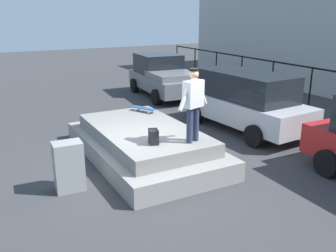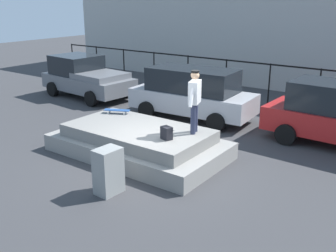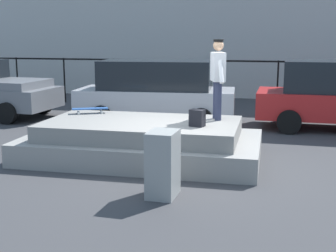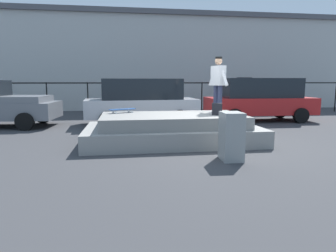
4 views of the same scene
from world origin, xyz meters
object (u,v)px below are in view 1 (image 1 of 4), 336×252
(car_grey_pickup_near, at_px, (163,76))
(car_silver_hatchback_mid, at_px, (245,100))
(backpack, at_px, (154,137))
(skateboard, at_px, (144,108))
(skateboarder, at_px, (193,100))
(utility_box, at_px, (69,166))

(car_grey_pickup_near, bearing_deg, car_silver_hatchback_mid, -0.74)
(car_grey_pickup_near, height_order, car_silver_hatchback_mid, car_silver_hatchback_mid)
(backpack, xyz_separation_m, car_grey_pickup_near, (-7.54, 4.22, -0.08))
(skateboard, relative_size, car_grey_pickup_near, 0.18)
(car_grey_pickup_near, bearing_deg, backpack, -29.26)
(skateboarder, distance_m, skateboard, 3.06)
(backpack, bearing_deg, car_grey_pickup_near, 167.10)
(skateboard, bearing_deg, backpack, -20.51)
(car_grey_pickup_near, xyz_separation_m, utility_box, (7.28, -6.10, -0.35))
(car_silver_hatchback_mid, bearing_deg, car_grey_pickup_near, 179.26)
(skateboarder, distance_m, car_grey_pickup_near, 8.57)
(backpack, distance_m, car_silver_hatchback_mid, 4.55)
(utility_box, bearing_deg, skateboard, 133.11)
(skateboard, height_order, backpack, backpack)
(skateboarder, relative_size, car_grey_pickup_near, 0.37)
(car_grey_pickup_near, distance_m, car_silver_hatchback_mid, 5.67)
(backpack, bearing_deg, utility_box, -81.41)
(skateboard, distance_m, utility_box, 3.74)
(backpack, xyz_separation_m, utility_box, (-0.26, -1.87, -0.43))
(skateboarder, height_order, car_grey_pickup_near, skateboarder)
(backpack, bearing_deg, skateboarder, 87.45)
(car_grey_pickup_near, bearing_deg, skateboard, -33.44)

